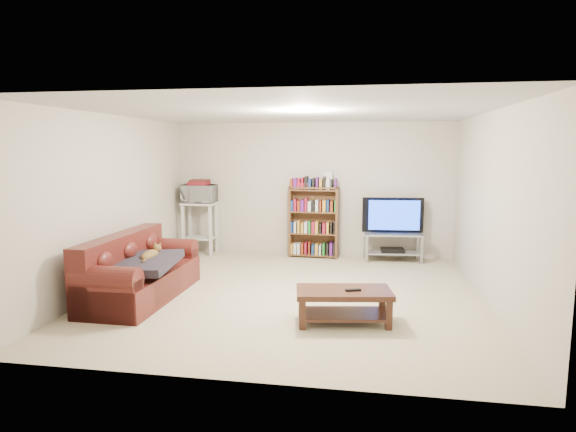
% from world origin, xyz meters
% --- Properties ---
extents(floor, '(5.00, 5.00, 0.00)m').
position_xyz_m(floor, '(0.00, 0.00, 0.00)').
color(floor, beige).
rests_on(floor, ground).
extents(ceiling, '(5.00, 5.00, 0.00)m').
position_xyz_m(ceiling, '(0.00, 0.00, 2.40)').
color(ceiling, white).
rests_on(ceiling, ground).
extents(wall_back, '(5.00, 0.00, 5.00)m').
position_xyz_m(wall_back, '(0.00, 2.50, 1.20)').
color(wall_back, beige).
rests_on(wall_back, ground).
extents(wall_front, '(5.00, 0.00, 5.00)m').
position_xyz_m(wall_front, '(0.00, -2.50, 1.20)').
color(wall_front, beige).
rests_on(wall_front, ground).
extents(wall_left, '(0.00, 5.00, 5.00)m').
position_xyz_m(wall_left, '(-2.50, 0.00, 1.20)').
color(wall_left, beige).
rests_on(wall_left, ground).
extents(wall_right, '(0.00, 5.00, 5.00)m').
position_xyz_m(wall_right, '(2.50, 0.00, 1.20)').
color(wall_right, beige).
rests_on(wall_right, ground).
extents(sofa, '(0.87, 1.96, 0.83)m').
position_xyz_m(sofa, '(-1.95, -0.49, 0.30)').
color(sofa, '#4F1914').
rests_on(sofa, floor).
extents(blanket, '(0.82, 1.02, 0.18)m').
position_xyz_m(blanket, '(-1.78, -0.62, 0.50)').
color(blanket, '#27232C').
rests_on(blanket, sofa).
extents(cat, '(0.22, 0.53, 0.16)m').
position_xyz_m(cat, '(-1.78, -0.45, 0.56)').
color(cat, brown).
rests_on(cat, sofa).
extents(coffee_table, '(1.12, 0.68, 0.38)m').
position_xyz_m(coffee_table, '(0.76, -0.97, 0.27)').
color(coffee_table, '#3D2115').
rests_on(coffee_table, floor).
extents(remote, '(0.18, 0.10, 0.02)m').
position_xyz_m(remote, '(0.86, -1.00, 0.39)').
color(remote, black).
rests_on(remote, coffee_table).
extents(tv_stand, '(1.01, 0.51, 0.49)m').
position_xyz_m(tv_stand, '(1.44, 2.20, 0.33)').
color(tv_stand, '#999EA3').
rests_on(tv_stand, floor).
extents(television, '(1.06, 0.22, 0.61)m').
position_xyz_m(television, '(1.44, 2.20, 0.79)').
color(television, black).
rests_on(television, tv_stand).
extents(dvd_player, '(0.41, 0.30, 0.06)m').
position_xyz_m(dvd_player, '(1.44, 2.20, 0.19)').
color(dvd_player, black).
rests_on(dvd_player, tv_stand).
extents(bookshelf, '(0.89, 0.30, 1.27)m').
position_xyz_m(bookshelf, '(0.05, 2.28, 0.65)').
color(bookshelf, brown).
rests_on(bookshelf, floor).
extents(shelf_clutter, '(0.65, 0.20, 0.28)m').
position_xyz_m(shelf_clutter, '(0.15, 2.29, 1.37)').
color(shelf_clutter, silver).
rests_on(shelf_clutter, bookshelf).
extents(microwave_stand, '(0.60, 0.44, 0.96)m').
position_xyz_m(microwave_stand, '(-2.05, 2.20, 0.61)').
color(microwave_stand, silver).
rests_on(microwave_stand, floor).
extents(microwave, '(0.59, 0.40, 0.33)m').
position_xyz_m(microwave, '(-2.05, 2.20, 1.12)').
color(microwave, silver).
rests_on(microwave, microwave_stand).
extents(game_boxes, '(0.35, 0.31, 0.05)m').
position_xyz_m(game_boxes, '(-2.05, 2.20, 1.31)').
color(game_boxes, maroon).
rests_on(game_boxes, microwave).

